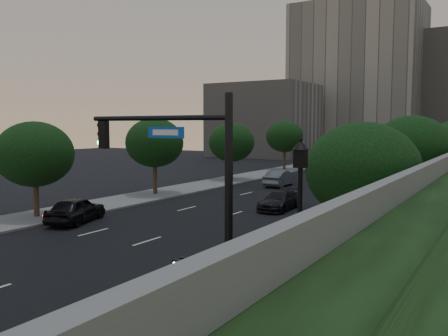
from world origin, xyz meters
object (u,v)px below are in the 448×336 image
Objects in this scene: sedan_near_left at (76,210)px; sedan_mid_left at (280,178)px; pedestrian_c at (355,214)px; pedestrian_b at (372,239)px; street_lamp at (300,217)px; sedan_near_right at (280,200)px; traffic_signal_mast at (198,205)px; sedan_far_right at (405,174)px; pedestrian_a at (288,255)px; sedan_far_left at (329,165)px.

sedan_near_left is 23.24m from sedan_mid_left.
pedestrian_c is (15.70, 6.14, 0.29)m from sedan_near_left.
sedan_near_left is 3.02× the size of pedestrian_b.
street_lamp reaches higher than pedestrian_c.
street_lamp is 1.19× the size of sedan_near_right.
sedan_mid_left is 20.91m from pedestrian_c.
traffic_signal_mast is at bearing -74.25° from sedan_near_right.
street_lamp is 1.15× the size of sedan_mid_left.
sedan_mid_left reaches higher than sedan_far_right.
sedan_far_right is at bearing -128.48° from sedan_near_left.
pedestrian_a reaches higher than sedan_near_right.
pedestrian_b reaches higher than sedan_far_left.
traffic_signal_mast reaches higher than pedestrian_a.
sedan_near_right is at bearing -96.89° from sedan_far_right.
sedan_mid_left is at bearing -54.93° from pedestrian_b.
traffic_signal_mast is 52.75m from sedan_far_left.
pedestrian_a is (14.31, -46.02, 0.36)m from sedan_far_left.
traffic_signal_mast is 17.45m from sedan_near_left.
pedestrian_c is (-2.16, 4.80, 0.17)m from pedestrian_b.
pedestrian_a is 9.59m from pedestrian_c.
traffic_signal_mast reaches higher than street_lamp.
street_lamp is at bearing 148.95° from sedan_near_left.
sedan_near_right is 2.45× the size of pedestrian_c.
street_lamp is 48.53m from sedan_far_left.
pedestrian_c is at bearing -82.43° from sedan_far_right.
sedan_far_left is at bearing -67.22° from pedestrian_b.
pedestrian_a reaches higher than sedan_far_left.
sedan_mid_left is 15.85m from sedan_far_right.
sedan_far_left is at bearing -110.79° from sedan_near_left.
traffic_signal_mast is 1.88× the size of sedan_far_right.
pedestrian_b is at bearing 73.84° from traffic_signal_mast.
street_lamp reaches higher than pedestrian_a.
street_lamp reaches higher than sedan_far_right.
sedan_near_left is at bearing -131.68° from sedan_near_right.
street_lamp reaches higher than sedan_far_left.
pedestrian_c reaches higher than sedan_far_right.
street_lamp is 29.69m from sedan_mid_left.
pedestrian_c reaches higher than sedan_far_left.
sedan_mid_left is at bearing 116.18° from street_lamp.
sedan_far_left is 2.78× the size of pedestrian_a.
traffic_signal_mast is 3.63× the size of pedestrian_c.
street_lamp is at bearing 74.05° from traffic_signal_mast.
pedestrian_a is at bearing 80.42° from traffic_signal_mast.
sedan_near_right is at bearing 117.48° from street_lamp.
pedestrian_a is at bearing 149.07° from sedan_near_left.
sedan_near_left reaches higher than sedan_mid_left.
sedan_far_left is 3.21× the size of pedestrian_b.
traffic_signal_mast is 1.25× the size of street_lamp.
sedan_near_left is 14.00m from sedan_near_right.
sedan_near_left is 42.60m from sedan_far_left.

